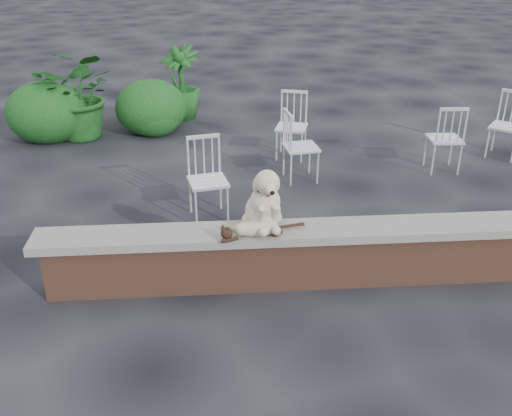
{
  "coord_description": "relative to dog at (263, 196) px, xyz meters",
  "views": [
    {
      "loc": [
        -1.45,
        -4.56,
        3.05
      ],
      "look_at": [
        -1.09,
        0.2,
        0.7
      ],
      "focal_mm": 40.44,
      "sensor_mm": 36.0,
      "label": 1
    }
  ],
  "objects": [
    {
      "name": "potted_plant_a",
      "position": [
        -2.45,
        4.35,
        -0.19
      ],
      "size": [
        1.44,
        1.31,
        1.4
      ],
      "primitive_type": "imported",
      "rotation": [
        0.0,
        0.0,
        -0.19
      ],
      "color": "#134315",
      "rests_on": "ground"
    },
    {
      "name": "dog",
      "position": [
        0.0,
        0.0,
        0.0
      ],
      "size": [
        0.49,
        0.6,
        0.62
      ],
      "primitive_type": null,
      "rotation": [
        0.0,
        0.0,
        0.18
      ],
      "color": "beige",
      "rests_on": "capstone"
    },
    {
      "name": "shrubbery",
      "position": [
        -2.13,
        4.4,
        -0.49
      ],
      "size": [
        2.77,
        1.33,
        0.97
      ],
      "color": "#134315",
      "rests_on": "ground"
    },
    {
      "name": "chair_e",
      "position": [
        0.71,
        2.4,
        -0.42
      ],
      "size": [
        0.63,
        0.63,
        0.94
      ],
      "primitive_type": null,
      "rotation": [
        0.0,
        0.0,
        1.71
      ],
      "color": "silver",
      "rests_on": "ground"
    },
    {
      "name": "chair_d",
      "position": [
        3.77,
        3.02,
        -0.42
      ],
      "size": [
        0.79,
        0.79,
        0.94
      ],
      "primitive_type": null,
      "rotation": [
        0.0,
        0.0,
        -0.68
      ],
      "color": "silver",
      "rests_on": "ground"
    },
    {
      "name": "chair_b",
      "position": [
        0.69,
        3.23,
        -0.42
      ],
      "size": [
        0.7,
        0.7,
        0.94
      ],
      "primitive_type": null,
      "rotation": [
        0.0,
        0.0,
        -0.29
      ],
      "color": "silver",
      "rests_on": "ground"
    },
    {
      "name": "cat",
      "position": [
        -0.08,
        -0.15,
        -0.23
      ],
      "size": [
        0.96,
        0.38,
        0.16
      ],
      "primitive_type": null,
      "rotation": [
        0.0,
        0.0,
        0.18
      ],
      "color": "tan",
      "rests_on": "capstone"
    },
    {
      "name": "brick_wall",
      "position": [
        1.04,
        -0.04,
        -0.64
      ],
      "size": [
        6.0,
        0.3,
        0.5
      ],
      "primitive_type": "cube",
      "color": "brown",
      "rests_on": "ground"
    },
    {
      "name": "capstone",
      "position": [
        1.04,
        -0.04,
        -0.35
      ],
      "size": [
        6.2,
        0.4,
        0.08
      ],
      "primitive_type": "cube",
      "color": "slate",
      "rests_on": "brick_wall"
    },
    {
      "name": "ground",
      "position": [
        1.04,
        -0.04,
        -0.89
      ],
      "size": [
        60.0,
        60.0,
        0.0
      ],
      "primitive_type": "plane",
      "color": "black",
      "rests_on": "ground"
    },
    {
      "name": "chair_a",
      "position": [
        -0.5,
        1.37,
        -0.42
      ],
      "size": [
        0.66,
        0.66,
        0.94
      ],
      "primitive_type": null,
      "rotation": [
        0.0,
        0.0,
        0.2
      ],
      "color": "silver",
      "rests_on": "ground"
    },
    {
      "name": "potted_plant_b",
      "position": [
        -0.97,
        5.27,
        -0.27
      ],
      "size": [
        0.94,
        0.94,
        1.24
      ],
      "primitive_type": "imported",
      "rotation": [
        0.0,
        0.0,
        -0.49
      ],
      "color": "#134315",
      "rests_on": "ground"
    },
    {
      "name": "chair_c",
      "position": [
        2.69,
        2.58,
        -0.42
      ],
      "size": [
        0.59,
        0.59,
        0.94
      ],
      "primitive_type": null,
      "rotation": [
        0.0,
        0.0,
        3.09
      ],
      "color": "silver",
      "rests_on": "ground"
    }
  ]
}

